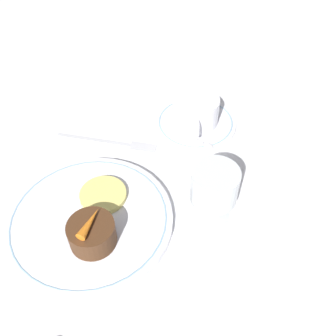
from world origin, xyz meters
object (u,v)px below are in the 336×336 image
at_px(coffee_cup, 196,110).
at_px(dinner_plate, 90,220).
at_px(dessert_cake, 92,233).
at_px(fork, 117,143).
at_px(wine_glass, 214,188).

bearing_deg(coffee_cup, dinner_plate, -37.27).
bearing_deg(dessert_cake, coffee_cup, 148.95).
height_order(dinner_plate, fork, dinner_plate).
xyz_separation_m(wine_glass, fork, (-0.17, -0.17, -0.07)).
bearing_deg(fork, wine_glass, 44.50).
xyz_separation_m(coffee_cup, wine_glass, (0.22, 0.01, 0.03)).
xyz_separation_m(coffee_cup, fork, (0.05, -0.15, -0.04)).
relative_size(dinner_plate, dessert_cake, 3.75).
bearing_deg(dinner_plate, dessert_cake, 16.64).
relative_size(fork, dessert_cake, 2.77).
relative_size(dinner_plate, coffee_cup, 2.28).
height_order(coffee_cup, dessert_cake, coffee_cup).
bearing_deg(dessert_cake, dinner_plate, -163.36).
bearing_deg(fork, dinner_plate, -8.78).
relative_size(coffee_cup, dessert_cake, 1.65).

